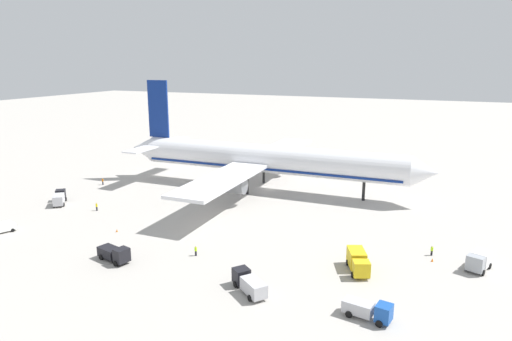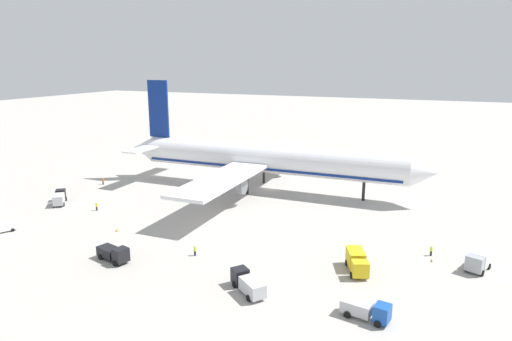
% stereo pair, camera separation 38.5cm
% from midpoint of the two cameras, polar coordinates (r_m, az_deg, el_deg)
% --- Properties ---
extents(ground_plane, '(600.00, 600.00, 0.00)m').
position_cam_midpoint_polar(ground_plane, '(114.32, 1.64, -2.41)').
color(ground_plane, '#ADA8A0').
extents(airliner, '(79.87, 69.98, 26.54)m').
position_cam_midpoint_polar(airliner, '(112.90, 1.04, 1.44)').
color(airliner, white).
rests_on(airliner, ground).
extents(service_truck_0, '(4.73, 7.03, 2.97)m').
position_cam_midpoint_polar(service_truck_0, '(72.63, 12.68, -11.02)').
color(service_truck_0, yellow).
rests_on(service_truck_0, ground).
extents(service_truck_1, '(6.33, 3.14, 2.54)m').
position_cam_midpoint_polar(service_truck_1, '(60.85, 13.87, -16.58)').
color(service_truck_1, '#194CA5').
rests_on(service_truck_1, ground).
extents(service_truck_2, '(3.98, 5.49, 2.79)m').
position_cam_midpoint_polar(service_truck_2, '(79.20, 26.22, -10.10)').
color(service_truck_2, '#999EA5').
rests_on(service_truck_2, ground).
extents(service_truck_3, '(6.74, 5.93, 2.56)m').
position_cam_midpoint_polar(service_truck_3, '(65.15, -0.86, -13.91)').
color(service_truck_3, black).
rests_on(service_truck_3, ground).
extents(service_truck_4, '(6.40, 3.68, 2.63)m').
position_cam_midpoint_polar(service_truck_4, '(77.82, -17.27, -9.86)').
color(service_truck_4, black).
rests_on(service_truck_4, ground).
extents(service_truck_5, '(5.80, 6.47, 2.69)m').
position_cam_midpoint_polar(service_truck_5, '(111.81, -23.30, -3.13)').
color(service_truck_5, black).
rests_on(service_truck_5, ground).
extents(service_van, '(3.72, 5.11, 1.97)m').
position_cam_midpoint_polar(service_van, '(98.53, -29.12, -6.20)').
color(service_van, white).
rests_on(service_van, ground).
extents(baggage_cart_0, '(2.73, 2.55, 1.19)m').
position_cam_midpoint_polar(baggage_cart_0, '(152.49, 13.51, 1.54)').
color(baggage_cart_0, '#26598C').
rests_on(baggage_cart_0, ground).
extents(ground_worker_0, '(0.49, 0.49, 1.69)m').
position_cam_midpoint_polar(ground_worker_0, '(81.84, 21.22, -9.36)').
color(ground_worker_0, black).
rests_on(ground_worker_0, ground).
extents(ground_worker_1, '(0.44, 0.44, 1.78)m').
position_cam_midpoint_polar(ground_worker_1, '(104.16, -19.24, -4.27)').
color(ground_worker_1, black).
rests_on(ground_worker_1, ground).
extents(ground_worker_2, '(0.46, 0.46, 1.79)m').
position_cam_midpoint_polar(ground_worker_2, '(125.15, -18.54, -1.28)').
color(ground_worker_2, black).
rests_on(ground_worker_2, ground).
extents(ground_worker_3, '(0.55, 0.55, 1.70)m').
position_cam_midpoint_polar(ground_worker_3, '(77.11, -7.51, -9.93)').
color(ground_worker_3, black).
rests_on(ground_worker_3, ground).
extents(traffic_cone_0, '(0.36, 0.36, 0.55)m').
position_cam_midpoint_polar(traffic_cone_0, '(90.64, -16.96, -7.17)').
color(traffic_cone_0, orange).
rests_on(traffic_cone_0, ground).
extents(traffic_cone_1, '(0.36, 0.36, 0.55)m').
position_cam_midpoint_polar(traffic_cone_1, '(79.76, 21.27, -10.42)').
color(traffic_cone_1, orange).
rests_on(traffic_cone_1, ground).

